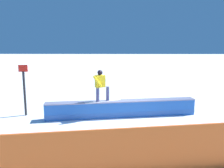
{
  "coord_description": "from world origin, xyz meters",
  "views": [
    {
      "loc": [
        0.27,
        9.85,
        3.18
      ],
      "look_at": [
        0.41,
        1.07,
        1.64
      ],
      "focal_mm": 37.37,
      "sensor_mm": 36.0,
      "label": 1
    }
  ],
  "objects": [
    {
      "name": "snowboarder",
      "position": [
        0.9,
        0.17,
        1.45
      ],
      "size": [
        1.56,
        0.93,
        1.36
      ],
      "color": "silver",
      "rests_on": "grind_box"
    },
    {
      "name": "ground_plane",
      "position": [
        0.0,
        0.0,
        0.0
      ],
      "size": [
        120.0,
        120.0,
        0.0
      ],
      "primitive_type": "plane",
      "color": "white"
    },
    {
      "name": "grind_box",
      "position": [
        0.0,
        0.0,
        0.33
      ],
      "size": [
        6.55,
        1.55,
        0.73
      ],
      "color": "blue",
      "rests_on": "ground_plane"
    },
    {
      "name": "trail_marker",
      "position": [
        4.29,
        -0.14,
        1.2
      ],
      "size": [
        0.4,
        0.1,
        2.26
      ],
      "color": "#262628",
      "rests_on": "ground_plane"
    },
    {
      "name": "safety_fence",
      "position": [
        0.0,
        4.63,
        0.61
      ],
      "size": [
        11.94,
        2.02,
        1.22
      ],
      "primitive_type": "cube",
      "rotation": [
        0.0,
        0.0,
        0.16
      ],
      "color": "orange",
      "rests_on": "ground_plane"
    }
  ]
}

